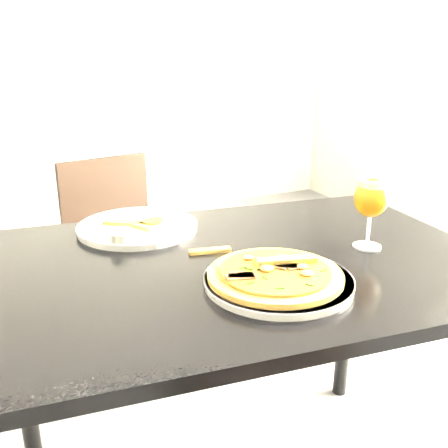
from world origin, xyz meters
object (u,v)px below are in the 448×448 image
beer_glass (371,198)px  chair_far (121,255)px  pizza (276,273)px  dining_table (237,294)px

beer_glass → chair_far: bearing=112.7°
chair_far → beer_glass: bearing=-77.1°
pizza → beer_glass: beer_glass is taller
beer_glass → dining_table: bearing=166.8°
dining_table → pizza: size_ratio=4.60×
chair_far → beer_glass: beer_glass is taller
chair_far → pizza: 1.07m
dining_table → beer_glass: (0.33, -0.08, 0.22)m
pizza → beer_glass: bearing=14.3°
pizza → beer_glass: (0.32, 0.08, 0.10)m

